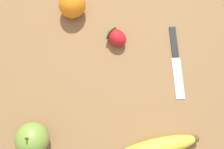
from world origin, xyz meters
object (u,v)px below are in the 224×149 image
Objects in this scene: strawberry at (116,37)px; apple at (32,139)px; paring_knife at (176,59)px; banana at (157,147)px; orange at (72,5)px.

apple is (-0.28, 0.14, 0.01)m from strawberry.
apple reaches higher than strawberry.
apple reaches higher than paring_knife.
banana is 2.83× the size of strawberry.
strawberry is 0.16m from paring_knife.
orange is 0.36× the size of paring_knife.
banana is 2.34× the size of apple.
strawberry is (-0.06, -0.12, -0.01)m from orange.
strawberry is 0.31m from apple.
strawberry is (0.25, 0.14, 0.00)m from banana.
strawberry reaches higher than paring_knife.
apple is at bearing 27.42° from paring_knife.
paring_knife is at bearing -117.45° from banana.
orange is 0.85× the size of apple.
banana is 0.40m from orange.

